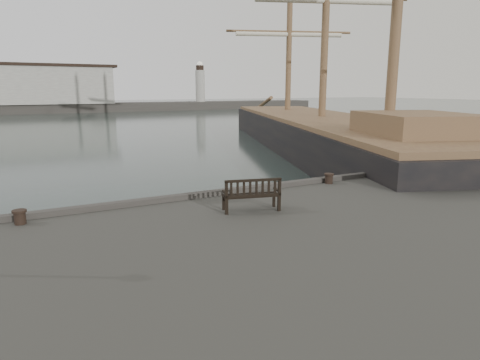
% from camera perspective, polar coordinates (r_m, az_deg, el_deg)
% --- Properties ---
extents(ground, '(400.00, 400.00, 0.00)m').
position_cam_1_polar(ground, '(15.73, -4.19, -7.53)').
color(ground, black).
rests_on(ground, ground).
extents(breakwater, '(140.00, 9.50, 12.20)m').
position_cam_1_polar(breakwater, '(105.62, -27.52, 10.20)').
color(breakwater, '#383530').
rests_on(breakwater, ground).
extents(bench, '(1.86, 1.03, 1.01)m').
position_cam_1_polar(bench, '(13.22, 1.52, -2.76)').
color(bench, black).
rests_on(bench, quay).
extents(bollard_left, '(0.47, 0.47, 0.41)m').
position_cam_1_polar(bollard_left, '(13.45, -27.29, -4.41)').
color(bollard_left, black).
rests_on(bollard_left, quay).
extents(bollard_right, '(0.43, 0.43, 0.41)m').
position_cam_1_polar(bollard_right, '(17.42, 11.76, 0.20)').
color(bollard_right, black).
rests_on(bollard_right, quay).
extents(tall_ship_main, '(23.41, 44.47, 33.09)m').
position_cam_1_polar(tall_ship_main, '(38.57, 10.73, 5.23)').
color(tall_ship_main, black).
rests_on(tall_ship_main, ground).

